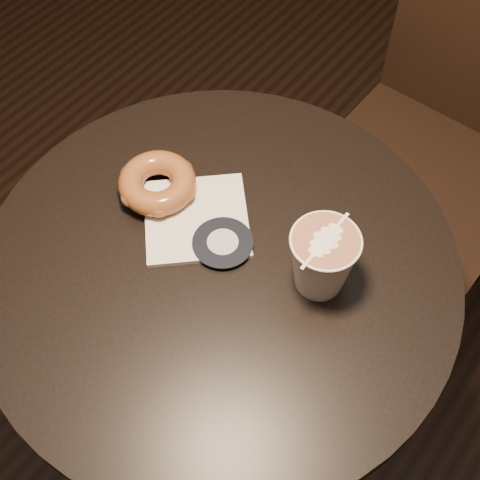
{
  "coord_description": "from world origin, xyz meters",
  "views": [
    {
      "loc": [
        0.33,
        -0.38,
        1.57
      ],
      "look_at": [
        0.01,
        0.03,
        0.79
      ],
      "focal_mm": 50.0,
      "sensor_mm": 36.0,
      "label": 1
    }
  ],
  "objects_px": {
    "chair": "(458,111)",
    "doughnut": "(157,183)",
    "latte_cup": "(322,261)",
    "pastry_bag": "(196,219)",
    "cafe_table": "(222,323)"
  },
  "relations": [
    {
      "from": "chair",
      "to": "doughnut",
      "type": "relative_size",
      "value": 8.91
    },
    {
      "from": "doughnut",
      "to": "latte_cup",
      "type": "bearing_deg",
      "value": 4.27
    },
    {
      "from": "chair",
      "to": "pastry_bag",
      "type": "distance_m",
      "value": 0.65
    },
    {
      "from": "chair",
      "to": "latte_cup",
      "type": "distance_m",
      "value": 0.63
    },
    {
      "from": "cafe_table",
      "to": "chair",
      "type": "height_order",
      "value": "chair"
    },
    {
      "from": "cafe_table",
      "to": "latte_cup",
      "type": "xyz_separation_m",
      "value": [
        0.13,
        0.06,
        0.25
      ]
    },
    {
      "from": "cafe_table",
      "to": "latte_cup",
      "type": "relative_size",
      "value": 7.07
    },
    {
      "from": "cafe_table",
      "to": "doughnut",
      "type": "height_order",
      "value": "doughnut"
    },
    {
      "from": "latte_cup",
      "to": "chair",
      "type": "bearing_deg",
      "value": 93.6
    },
    {
      "from": "doughnut",
      "to": "latte_cup",
      "type": "distance_m",
      "value": 0.28
    },
    {
      "from": "cafe_table",
      "to": "doughnut",
      "type": "relative_size",
      "value": 6.32
    },
    {
      "from": "doughnut",
      "to": "latte_cup",
      "type": "xyz_separation_m",
      "value": [
        0.28,
        0.02,
        0.03
      ]
    },
    {
      "from": "chair",
      "to": "latte_cup",
      "type": "xyz_separation_m",
      "value": [
        0.04,
        -0.59,
        0.21
      ]
    },
    {
      "from": "latte_cup",
      "to": "pastry_bag",
      "type": "bearing_deg",
      "value": -173.28
    },
    {
      "from": "pastry_bag",
      "to": "doughnut",
      "type": "distance_m",
      "value": 0.08
    }
  ]
}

